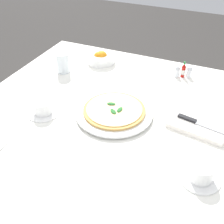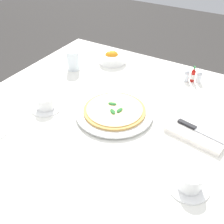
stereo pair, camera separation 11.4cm
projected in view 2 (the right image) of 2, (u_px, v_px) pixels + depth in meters
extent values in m
plane|color=#33302D|center=(110.00, 218.00, 1.59)|extent=(8.00, 8.00, 0.00)
cube|color=white|center=(110.00, 119.00, 1.15)|extent=(1.20, 1.20, 0.02)
cube|color=white|center=(162.00, 85.00, 1.65)|extent=(1.20, 0.01, 0.28)
cube|color=white|center=(14.00, 106.00, 1.49)|extent=(0.01, 1.20, 0.28)
cylinder|color=brown|center=(85.00, 98.00, 1.93)|extent=(0.06, 0.06, 0.71)
cylinder|color=white|center=(114.00, 114.00, 1.16)|extent=(0.19, 0.19, 0.01)
cylinder|color=white|center=(115.00, 112.00, 1.15)|extent=(0.32, 0.32, 0.01)
cylinder|color=tan|center=(115.00, 110.00, 1.15)|extent=(0.26, 0.26, 0.01)
cylinder|color=#F4DB8E|center=(115.00, 109.00, 1.14)|extent=(0.23, 0.23, 0.00)
ellipsoid|color=#2D7533|center=(120.00, 110.00, 1.13)|extent=(0.02, 0.04, 0.01)
ellipsoid|color=#2D7533|center=(112.00, 112.00, 1.12)|extent=(0.04, 0.04, 0.01)
ellipsoid|color=#2D7533|center=(112.00, 104.00, 1.16)|extent=(0.04, 0.03, 0.01)
cylinder|color=white|center=(46.00, 108.00, 1.19)|extent=(0.13, 0.13, 0.01)
cylinder|color=white|center=(45.00, 102.00, 1.17)|extent=(0.08, 0.08, 0.05)
torus|color=white|center=(49.00, 95.00, 1.21)|extent=(0.02, 0.03, 0.03)
cylinder|color=black|center=(45.00, 98.00, 1.16)|extent=(0.07, 0.07, 0.00)
cylinder|color=white|center=(188.00, 187.00, 0.86)|extent=(0.13, 0.13, 0.01)
cylinder|color=white|center=(190.00, 180.00, 0.84)|extent=(0.08, 0.08, 0.06)
torus|color=white|center=(197.00, 170.00, 0.87)|extent=(0.01, 0.04, 0.03)
cylinder|color=black|center=(191.00, 175.00, 0.83)|extent=(0.07, 0.07, 0.00)
cylinder|color=white|center=(73.00, 60.00, 1.45)|extent=(0.07, 0.07, 0.10)
cylinder|color=silver|center=(73.00, 63.00, 1.46)|extent=(0.06, 0.06, 0.07)
cube|color=white|center=(198.00, 133.00, 1.05)|extent=(0.24, 0.16, 0.02)
cube|color=silver|center=(211.00, 136.00, 1.02)|extent=(0.12, 0.04, 0.01)
cube|color=black|center=(187.00, 124.00, 1.07)|extent=(0.08, 0.03, 0.01)
cylinder|color=white|center=(112.00, 58.00, 1.53)|extent=(0.15, 0.15, 0.04)
sphere|color=orange|center=(113.00, 56.00, 1.52)|extent=(0.06, 0.06, 0.06)
sphere|color=orange|center=(112.00, 55.00, 1.52)|extent=(0.05, 0.05, 0.05)
sphere|color=orange|center=(110.00, 56.00, 1.52)|extent=(0.05, 0.05, 0.05)
cylinder|color=#B7140F|center=(193.00, 76.00, 1.36)|extent=(0.02, 0.02, 0.05)
cylinder|color=white|center=(193.00, 76.00, 1.36)|extent=(0.02, 0.02, 0.02)
cone|color=#B7140F|center=(194.00, 70.00, 1.34)|extent=(0.02, 0.02, 0.02)
cylinder|color=#1E722D|center=(195.00, 67.00, 1.33)|extent=(0.01, 0.01, 0.01)
cylinder|color=white|center=(199.00, 78.00, 1.36)|extent=(0.03, 0.03, 0.04)
cylinder|color=white|center=(199.00, 79.00, 1.36)|extent=(0.02, 0.02, 0.03)
sphere|color=silver|center=(200.00, 74.00, 1.34)|extent=(0.02, 0.02, 0.02)
cylinder|color=white|center=(186.00, 77.00, 1.37)|extent=(0.03, 0.03, 0.04)
cylinder|color=#38332D|center=(186.00, 78.00, 1.37)|extent=(0.02, 0.02, 0.03)
sphere|color=silver|center=(187.00, 73.00, 1.35)|extent=(0.02, 0.02, 0.02)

